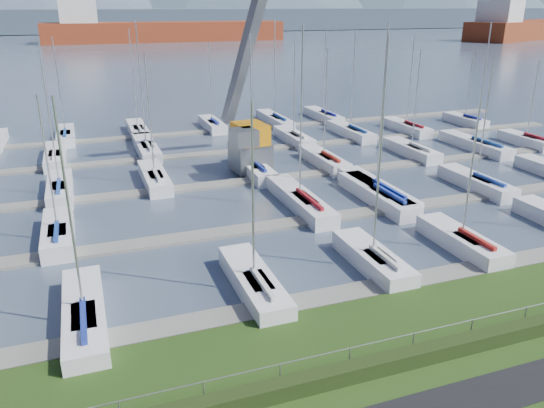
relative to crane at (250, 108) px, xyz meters
name	(u,v)px	position (x,y,z in m)	size (l,w,h in m)	color
water	(95,38)	(-4.45, 229.92, -5.73)	(800.00, 540.00, 0.20)	#48566A
hedge	(376,366)	(-4.45, -30.48, -4.98)	(80.00, 0.70, 0.70)	#223212
fence	(372,343)	(-4.45, -30.08, -4.13)	(0.04, 0.04, 80.00)	gray
foothill	(88,20)	(-4.45, 299.92, 0.67)	(900.00, 80.00, 12.00)	#404F5E
docks	(216,185)	(-4.45, -4.08, -5.55)	(90.00, 41.60, 0.25)	slate
crane	(250,108)	(0.00, 0.00, 0.00)	(6.03, 13.23, 22.35)	slate
cargo_ship_mid	(156,32)	(18.86, 189.70, -1.78)	(99.20, 19.46, 21.50)	maroon
cargo_ship_east	(523,30)	(177.60, 152.03, -1.63)	(84.61, 49.12, 21.50)	maroon
sailboat_fleet	(177,113)	(-6.86, -1.01, 0.15)	(74.63, 49.36, 13.52)	#A01815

